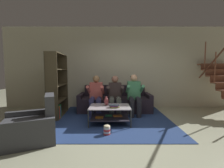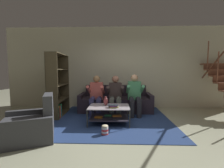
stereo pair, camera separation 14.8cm
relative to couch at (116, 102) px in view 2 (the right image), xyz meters
name	(u,v)px [view 2 (the right image)]	position (x,y,z in m)	size (l,w,h in m)	color
ground	(124,134)	(0.21, -1.90, -0.29)	(16.80, 16.80, 0.00)	#A7A98B
back_partition	(121,68)	(0.21, 0.56, 1.16)	(8.40, 0.12, 2.90)	beige
couch	(116,102)	(0.00, 0.00, 0.00)	(2.35, 0.86, 0.83)	#29212B
person_seated_left	(96,93)	(-0.57, -0.51, 0.37)	(0.50, 0.58, 1.19)	navy
person_seated_middle	(115,94)	(0.00, -0.51, 0.36)	(0.50, 0.58, 1.18)	#525850
person_seated_right	(135,93)	(0.57, -0.51, 0.38)	(0.50, 0.58, 1.22)	#27282D
coffee_table	(109,112)	(-0.15, -1.25, 0.00)	(1.01, 0.70, 0.44)	#BCB2B9
area_rug	(113,117)	(-0.07, -0.75, -0.28)	(3.10, 3.20, 0.01)	navy
vase	(106,101)	(-0.24, -1.14, 0.26)	(0.12, 0.12, 0.23)	brown
book_stack	(113,106)	(-0.04, -1.39, 0.19)	(0.25, 0.19, 0.07)	#B1B148
bookshelf	(56,90)	(-1.75, -0.61, 0.49)	(0.39, 1.15, 1.83)	#463C29
armchair	(31,126)	(-1.61, -2.19, -0.02)	(1.15, 1.10, 0.87)	#3C3D42
popcorn_tub	(105,130)	(-0.20, -1.93, -0.19)	(0.14, 0.14, 0.21)	red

